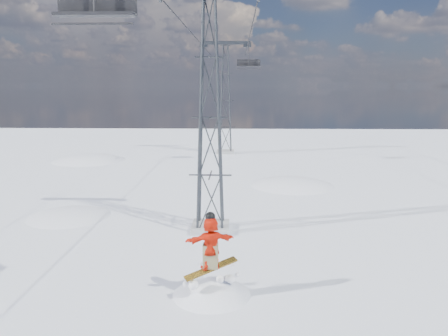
% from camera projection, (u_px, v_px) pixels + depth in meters
% --- Properties ---
extents(ground, '(120.00, 120.00, 0.00)m').
position_uv_depth(ground, '(169.00, 313.00, 13.58)').
color(ground, white).
rests_on(ground, ground).
extents(snow_terrain, '(39.00, 37.00, 22.00)m').
position_uv_depth(snow_terrain, '(155.00, 288.00, 36.36)').
color(snow_terrain, white).
rests_on(snow_terrain, ground).
extents(lift_tower_near, '(5.20, 1.80, 11.43)m').
position_uv_depth(lift_tower_near, '(210.00, 118.00, 20.41)').
color(lift_tower_near, '#999999').
rests_on(lift_tower_near, ground).
extents(lift_tower_far, '(5.20, 1.80, 11.43)m').
position_uv_depth(lift_tower_far, '(225.00, 101.00, 44.97)').
color(lift_tower_far, '#999999').
rests_on(lift_tower_far, ground).
extents(haul_cables, '(4.46, 51.00, 0.06)m').
position_uv_depth(haul_cables, '(220.00, 30.00, 30.71)').
color(haul_cables, black).
rests_on(haul_cables, ground).
extents(lift_chair_near, '(1.99, 0.57, 2.46)m').
position_uv_depth(lift_chair_near, '(96.00, 6.00, 10.72)').
color(lift_chair_near, black).
rests_on(lift_chair_near, ground).
extents(lift_chair_mid, '(2.01, 0.58, 2.49)m').
position_uv_depth(lift_chair_mid, '(249.00, 64.00, 37.26)').
color(lift_chair_mid, black).
rests_on(lift_chair_mid, ground).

